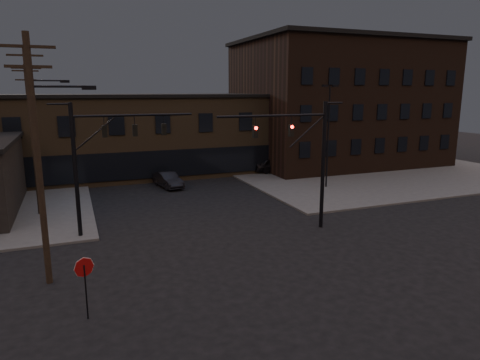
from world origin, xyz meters
name	(u,v)px	position (x,y,z in m)	size (l,w,h in m)	color
ground	(257,268)	(0.00, 0.00, 0.00)	(140.00, 140.00, 0.00)	black
sidewalk_ne	(355,167)	(22.00, 22.00, 0.07)	(30.00, 30.00, 0.15)	#474744
building_row	(152,135)	(0.00, 28.00, 4.00)	(40.00, 12.00, 8.00)	#483A26
building_right	(337,105)	(22.00, 26.00, 7.00)	(22.00, 16.00, 14.00)	black
traffic_signal_near	(308,152)	(5.36, 4.50, 4.93)	(7.12, 0.24, 8.00)	black
traffic_signal_far	(98,154)	(-6.72, 8.00, 5.01)	(7.12, 0.24, 8.00)	black
stop_sign	(85,274)	(-8.00, -1.99, 1.84)	(0.72, 0.33, 2.48)	black
utility_pole_near	(39,156)	(-9.43, 2.00, 5.87)	(3.70, 0.28, 11.00)	black
utility_pole_mid	(33,128)	(-10.44, 14.00, 6.13)	(3.70, 0.28, 11.50)	black
utility_pole_far	(30,122)	(-11.50, 26.00, 5.78)	(2.20, 0.28, 11.00)	black
lot_light_a	(328,127)	(13.00, 14.00, 5.51)	(1.50, 0.28, 9.14)	black
lot_light_b	(351,122)	(19.00, 19.00, 5.51)	(1.50, 0.28, 9.14)	black
parked_car_lot_a	(275,165)	(11.85, 22.14, 0.94)	(1.87, 4.66, 1.59)	black
parked_car_lot_b	(322,162)	(17.83, 22.41, 0.83)	(1.91, 4.69, 1.36)	#ACADAF
car_crossing	(168,180)	(-0.18, 19.61, 0.69)	(1.47, 4.21, 1.39)	black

